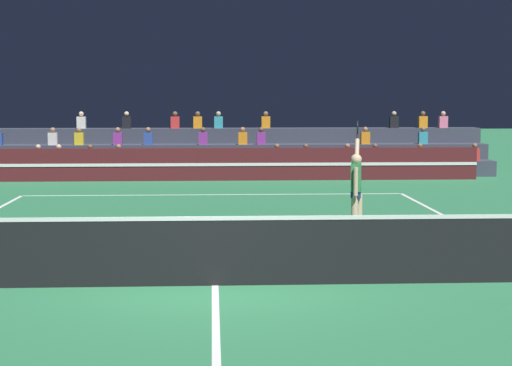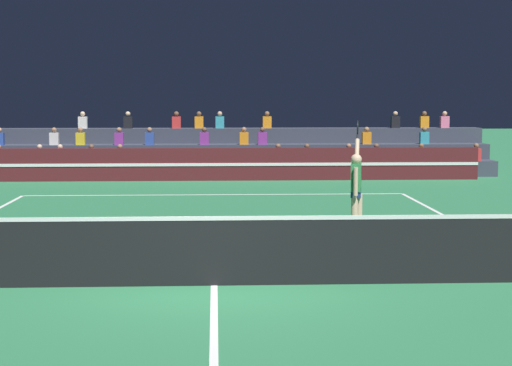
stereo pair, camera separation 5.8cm
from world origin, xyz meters
TOP-DOWN VIEW (x-y plane):
  - ground_plane at (0.00, 0.00)m, footprint 120.00×120.00m
  - court_lines at (0.00, 0.00)m, footprint 11.10×23.90m
  - tennis_net at (0.00, 0.00)m, footprint 12.00×0.10m
  - sponsor_banner_wall at (0.00, 16.07)m, footprint 18.00×0.26m
  - bleacher_stand at (-0.00, 18.60)m, footprint 20.03×2.85m
  - tennis_player at (2.85, 4.17)m, footprint 0.41×1.17m
  - tennis_ball at (1.00, 6.43)m, footprint 0.07×0.07m

SIDE VIEW (x-z plane):
  - ground_plane at x=0.00m, z-range 0.00..0.00m
  - court_lines at x=0.00m, z-range 0.00..0.01m
  - tennis_ball at x=1.00m, z-range 0.00..0.07m
  - tennis_net at x=0.00m, z-range -0.01..1.09m
  - sponsor_banner_wall at x=0.00m, z-range 0.00..1.10m
  - bleacher_stand at x=0.00m, z-range -0.49..1.79m
  - tennis_player at x=2.85m, z-range -0.22..2.19m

